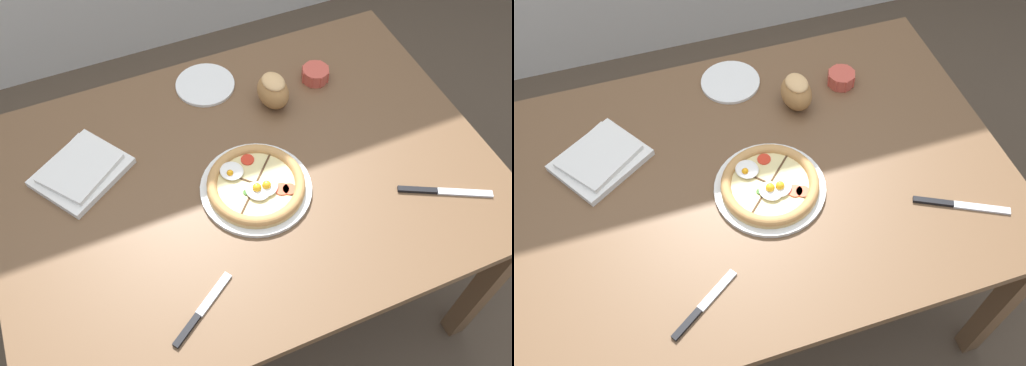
{
  "view_description": "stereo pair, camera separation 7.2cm",
  "coord_description": "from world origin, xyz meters",
  "views": [
    {
      "loc": [
        -0.32,
        -0.83,
        1.95
      ],
      "look_at": [
        0.01,
        -0.06,
        0.77
      ],
      "focal_mm": 38.0,
      "sensor_mm": 36.0,
      "label": 1
    },
    {
      "loc": [
        -0.25,
        -0.86,
        1.95
      ],
      "look_at": [
        0.01,
        -0.06,
        0.77
      ],
      "focal_mm": 38.0,
      "sensor_mm": 36.0,
      "label": 2
    }
  ],
  "objects": [
    {
      "name": "pizza",
      "position": [
        0.01,
        -0.06,
        0.76
      ],
      "size": [
        0.3,
        0.3,
        0.05
      ],
      "color": "white",
      "rests_on": "dining_table"
    },
    {
      "name": "napkin_folded",
      "position": [
        -0.42,
        0.17,
        0.76
      ],
      "size": [
        0.3,
        0.29,
        0.04
      ],
      "rotation": [
        0.0,
        0.0,
        0.59
      ],
      "color": "silver",
      "rests_on": "dining_table"
    },
    {
      "name": "ground_plane",
      "position": [
        0.0,
        0.0,
        0.0
      ],
      "size": [
        12.0,
        12.0,
        0.0
      ],
      "primitive_type": "plane",
      "color": "brown"
    },
    {
      "name": "ramekin_bowl",
      "position": [
        0.34,
        0.26,
        0.76
      ],
      "size": [
        0.09,
        0.09,
        0.04
      ],
      "color": "#C64C3D",
      "rests_on": "dining_table"
    },
    {
      "name": "side_saucer",
      "position": [
        0.01,
        0.37,
        0.75
      ],
      "size": [
        0.18,
        0.18,
        0.01
      ],
      "color": "white",
      "rests_on": "dining_table"
    },
    {
      "name": "knife_main",
      "position": [
        0.47,
        -0.27,
        0.75
      ],
      "size": [
        0.24,
        0.13,
        0.01
      ],
      "rotation": [
        0.0,
        0.0,
        -0.46
      ],
      "color": "silver",
      "rests_on": "dining_table"
    },
    {
      "name": "bread_piece_near",
      "position": [
        0.18,
        0.22,
        0.8
      ],
      "size": [
        0.1,
        0.13,
        0.11
      ],
      "rotation": [
        0.0,
        0.0,
        1.7
      ],
      "color": "#A3703D",
      "rests_on": "dining_table"
    },
    {
      "name": "dining_table",
      "position": [
        0.0,
        0.0,
        0.65
      ],
      "size": [
        1.37,
        0.99,
        0.74
      ],
      "color": "brown",
      "rests_on": "ground_plane"
    },
    {
      "name": "knife_spare",
      "position": [
        -0.24,
        -0.33,
        0.75
      ],
      "size": [
        0.19,
        0.14,
        0.01
      ],
      "rotation": [
        0.0,
        0.0,
        0.6
      ],
      "color": "silver",
      "rests_on": "dining_table"
    }
  ]
}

